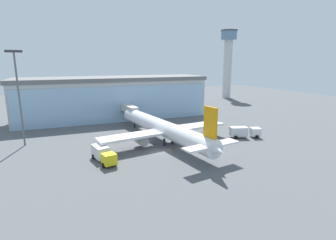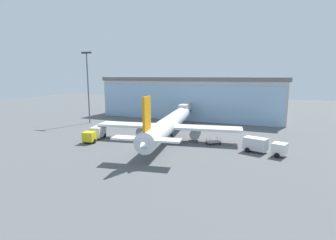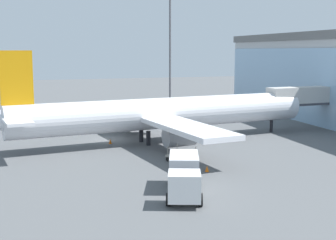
# 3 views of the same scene
# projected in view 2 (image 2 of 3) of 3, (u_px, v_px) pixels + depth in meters

# --- Properties ---
(ground) EXTENTS (240.00, 240.00, 0.00)m
(ground) POSITION_uv_depth(u_px,v_px,m) (144.00, 144.00, 53.40)
(ground) COLOR #545659
(terminal_building) EXTENTS (60.35, 19.12, 13.25)m
(terminal_building) POSITION_uv_depth(u_px,v_px,m) (191.00, 97.00, 87.07)
(terminal_building) COLOR #B6B6B6
(terminal_building) RESTS_ON ground
(jet_bridge) EXTENTS (2.95, 11.42, 5.74)m
(jet_bridge) POSITION_uv_depth(u_px,v_px,m) (186.00, 108.00, 76.74)
(jet_bridge) COLOR beige
(jet_bridge) RESTS_ON ground
(apron_light_mast) EXTENTS (3.20, 0.40, 20.32)m
(apron_light_mast) POSITION_uv_depth(u_px,v_px,m) (88.00, 82.00, 74.82)
(apron_light_mast) COLOR #59595E
(apron_light_mast) RESTS_ON ground
(airplane) EXTENTS (30.94, 39.70, 10.52)m
(airplane) POSITION_uv_depth(u_px,v_px,m) (169.00, 124.00, 56.69)
(airplane) COLOR silver
(airplane) RESTS_ON ground
(catering_truck) EXTENTS (3.51, 7.57, 2.65)m
(catering_truck) POSITION_uv_depth(u_px,v_px,m) (95.00, 133.00, 56.33)
(catering_truck) COLOR yellow
(catering_truck) RESTS_ON ground
(fuel_truck) EXTENTS (7.61, 4.60, 2.65)m
(fuel_truck) POSITION_uv_depth(u_px,v_px,m) (263.00, 145.00, 46.42)
(fuel_truck) COLOR silver
(fuel_truck) RESTS_ON ground
(baggage_cart) EXTENTS (3.22, 2.86, 1.50)m
(baggage_cart) POSITION_uv_depth(u_px,v_px,m) (213.00, 142.00, 52.79)
(baggage_cart) COLOR #9E998C
(baggage_cart) RESTS_ON ground
(safety_cone_nose) EXTENTS (0.36, 0.36, 0.55)m
(safety_cone_nose) POSITION_uv_depth(u_px,v_px,m) (155.00, 144.00, 52.07)
(safety_cone_nose) COLOR orange
(safety_cone_nose) RESTS_ON ground
(safety_cone_wingtip) EXTENTS (0.36, 0.36, 0.55)m
(safety_cone_wingtip) POSITION_uv_depth(u_px,v_px,m) (235.00, 144.00, 52.18)
(safety_cone_wingtip) COLOR orange
(safety_cone_wingtip) RESTS_ON ground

